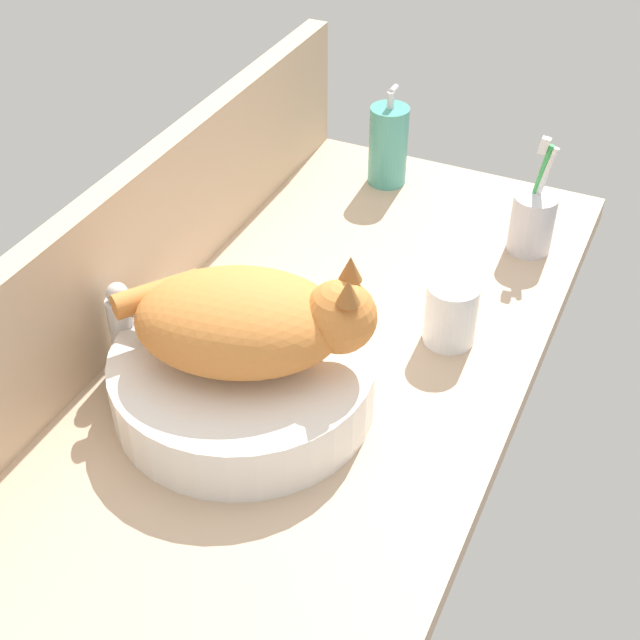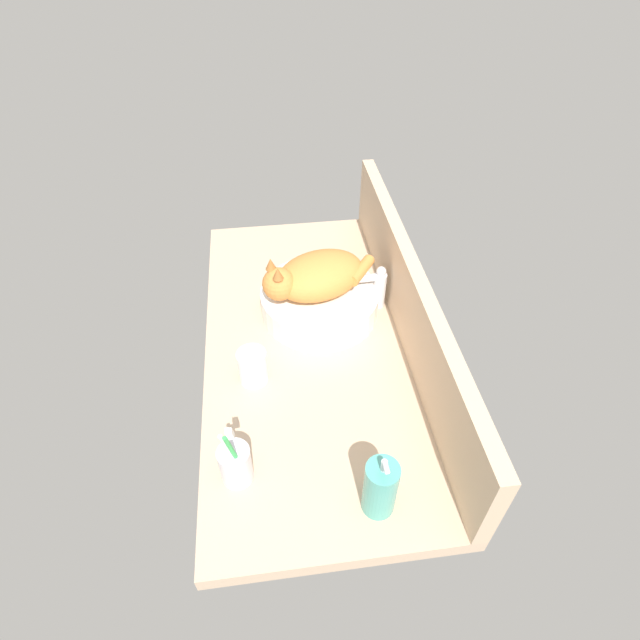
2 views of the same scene
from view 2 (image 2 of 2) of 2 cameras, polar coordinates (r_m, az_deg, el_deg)
The scene contains 8 objects.
ground_plane at distance 135.80cm, azimuth -1.15°, elevation -2.99°, with size 115.43×55.69×4.00cm, color tan.
backsplash_panel at distance 131.07cm, azimuth 10.16°, elevation 2.09°, with size 115.43×3.60×22.37cm, color #CCAD8C.
sink_basin at distance 140.29cm, azimuth -0.03°, elevation 2.16°, with size 32.93×32.93×7.58cm, color white.
cat at distance 133.60cm, azimuth -0.54°, elevation 5.03°, with size 24.59×31.33×14.00cm.
faucet at distance 140.85cm, azimuth 6.40°, elevation 3.93°, with size 3.60×11.83×13.60cm.
soap_dispenser at distance 101.99cm, azimuth 6.89°, elevation -18.51°, with size 6.65×6.65×17.18cm.
toothbrush_cup at distance 107.48cm, azimuth -9.63°, elevation -15.89°, with size 6.75×6.75×18.69cm.
water_glass at distance 123.60cm, azimuth -7.68°, elevation -5.45°, with size 7.18×7.18×9.17cm.
Camera 2 is at (92.75, -9.42, 96.75)cm, focal length 28.00 mm.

